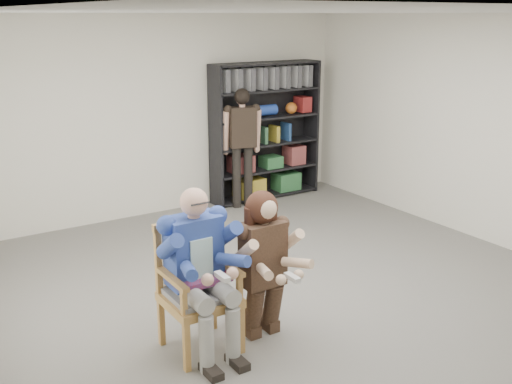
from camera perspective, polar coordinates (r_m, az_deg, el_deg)
room_shell at (r=5.62m, az=5.03°, el=2.27°), size 6.00×7.00×2.80m
floor at (r=6.12m, az=4.70°, el=-10.55°), size 6.00×7.00×0.01m
armchair at (r=5.12m, az=-5.39°, el=-9.23°), size 0.65×0.63×1.12m
seated_man at (r=5.05m, az=-5.44°, el=-7.52°), size 0.63×0.87×1.45m
kneeling_woman at (r=5.25m, az=0.86°, el=-7.22°), size 0.56×0.89×1.33m
bookshelf at (r=9.27m, az=0.92°, el=5.78°), size 1.80×0.38×2.10m
standing_man at (r=8.82m, az=-1.31°, el=4.11°), size 0.60×0.42×1.76m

